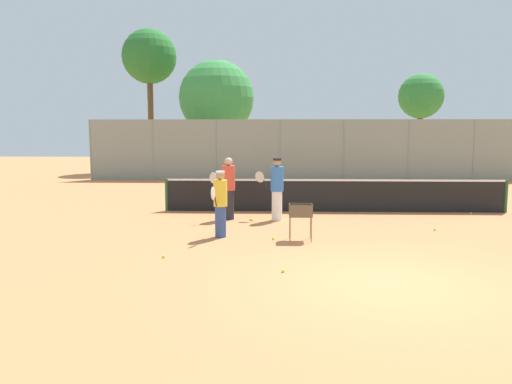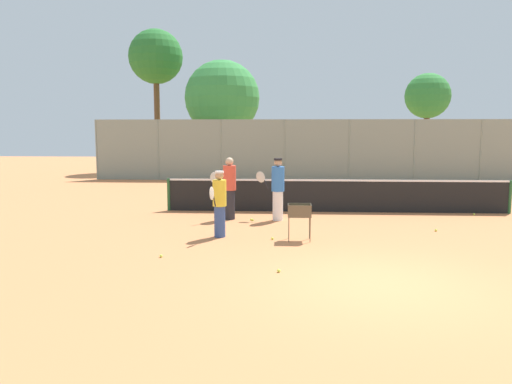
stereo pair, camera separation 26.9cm
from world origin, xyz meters
name	(u,v)px [view 2 (the right image)]	position (x,y,z in m)	size (l,w,h in m)	color
ground_plane	(382,285)	(0.00, 0.00, 0.00)	(80.00, 80.00, 0.00)	#D37F4C
tennis_net	(336,195)	(0.00, 7.71, 0.56)	(11.16, 0.10, 1.07)	#26592D
back_fence	(317,150)	(0.00, 17.80, 1.60)	(23.63, 0.08, 3.21)	gray
tree_0	(428,97)	(6.66, 21.59, 4.57)	(2.62, 2.62, 5.94)	brown
tree_1	(222,98)	(-5.40, 21.40, 4.53)	(4.44, 4.44, 6.76)	brown
tree_2	(156,58)	(-9.89, 23.56, 7.19)	(3.43, 3.43, 8.99)	brown
player_white_outfit	(278,188)	(-1.89, 6.11, 0.96)	(0.90, 0.47, 1.85)	white
player_red_cap	(229,188)	(-3.33, 6.20, 0.95)	(0.75, 0.73, 1.86)	#26262D
player_yellow_shirt	(219,203)	(-3.31, 3.71, 0.86)	(0.35, 0.88, 1.66)	#334C8C
ball_cart	(300,214)	(-1.32, 3.41, 0.66)	(0.56, 0.41, 0.89)	brown
tennis_ball_0	(224,221)	(-3.44, 5.75, 0.03)	(0.07, 0.07, 0.07)	#D1E54C
tennis_ball_1	(279,271)	(-1.80, 0.65, 0.03)	(0.07, 0.07, 0.07)	#D1E54C
tennis_ball_2	(272,238)	(-1.98, 3.46, 0.03)	(0.07, 0.07, 0.07)	#D1E54C
tennis_ball_3	(251,219)	(-2.67, 6.01, 0.03)	(0.07, 0.07, 0.07)	#D1E54C
tennis_ball_4	(161,256)	(-4.29, 1.62, 0.03)	(0.07, 0.07, 0.07)	#D1E54C
tennis_ball_5	(474,214)	(4.28, 7.32, 0.03)	(0.07, 0.07, 0.07)	#D1E54C
tennis_ball_6	(436,230)	(2.33, 4.71, 0.03)	(0.07, 0.07, 0.07)	#D1E54C
tennis_ball_7	(253,220)	(-2.62, 5.93, 0.03)	(0.07, 0.07, 0.07)	#D1E54C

